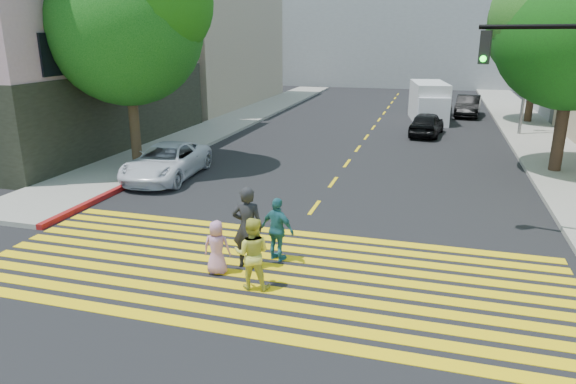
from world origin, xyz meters
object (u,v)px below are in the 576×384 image
at_px(tree_right_far, 542,24).
at_px(dark_car_near, 427,124).
at_px(silver_car, 436,103).
at_px(dark_car_parked, 468,106).
at_px(pedestrian_child, 217,247).
at_px(pedestrian_extra, 278,230).
at_px(white_van, 429,103).
at_px(pedestrian_man, 248,227).
at_px(tree_left, 127,18).
at_px(pedestrian_woman, 252,254).
at_px(white_sedan, 166,162).

height_order(tree_right_far, dark_car_near, tree_right_far).
distance_m(silver_car, dark_car_parked, 2.45).
xyz_separation_m(pedestrian_child, pedestrian_extra, (1.10, 1.06, 0.15)).
xyz_separation_m(silver_car, white_van, (-0.44, -4.25, 0.50)).
bearing_deg(pedestrian_man, tree_left, -53.41).
bearing_deg(pedestrian_woman, dark_car_near, -107.79).
height_order(tree_right_far, pedestrian_woman, tree_right_far).
distance_m(tree_left, pedestrian_man, 11.91).
bearing_deg(pedestrian_child, white_van, -108.78).
height_order(pedestrian_extra, dark_car_near, pedestrian_extra).
distance_m(pedestrian_extra, dark_car_near, 17.60).
height_order(pedestrian_child, white_van, white_van).
bearing_deg(silver_car, white_sedan, 57.86).
distance_m(pedestrian_man, pedestrian_woman, 1.08).
height_order(tree_right_far, white_sedan, tree_right_far).
relative_size(tree_left, white_van, 1.63).
bearing_deg(white_van, tree_right_far, -1.14).
relative_size(pedestrian_extra, white_sedan, 0.34).
xyz_separation_m(pedestrian_woman, white_van, (3.02, 23.77, 0.33)).
height_order(dark_car_near, white_van, white_van).
distance_m(pedestrian_woman, pedestrian_child, 1.11).
bearing_deg(dark_car_parked, dark_car_near, -101.56).
height_order(tree_right_far, pedestrian_child, tree_right_far).
bearing_deg(pedestrian_woman, tree_right_far, -118.53).
relative_size(pedestrian_woman, silver_car, 0.37).
bearing_deg(dark_car_near, pedestrian_woman, 87.65).
relative_size(tree_right_far, dark_car_near, 2.29).
xyz_separation_m(pedestrian_woman, pedestrian_child, (-1.01, 0.45, -0.16)).
bearing_deg(pedestrian_child, pedestrian_extra, -145.18).
relative_size(tree_left, white_sedan, 1.87).
relative_size(pedestrian_man, white_van, 0.37).
distance_m(white_sedan, dark_car_parked, 22.48).
bearing_deg(dark_car_parked, pedestrian_child, -98.22).
xyz_separation_m(tree_right_far, white_sedan, (-15.02, -17.21, -5.15)).
bearing_deg(dark_car_near, pedestrian_man, 85.75).
bearing_deg(pedestrian_child, silver_car, -108.19).
distance_m(pedestrian_child, pedestrian_extra, 1.54).
bearing_deg(pedestrian_man, pedestrian_child, 35.21).
relative_size(pedestrian_woman, white_van, 0.30).
height_order(silver_car, white_van, white_van).
relative_size(tree_left, pedestrian_child, 6.83).
distance_m(tree_left, pedestrian_extra, 12.01).
distance_m(pedestrian_child, dark_car_parked, 26.99).
bearing_deg(pedestrian_extra, white_sedan, -23.52).
xyz_separation_m(tree_right_far, silver_car, (-5.47, 3.43, -5.17)).
distance_m(tree_right_far, dark_car_near, 9.70).
bearing_deg(pedestrian_woman, dark_car_parked, -110.19).
bearing_deg(white_sedan, pedestrian_woman, -54.42).
distance_m(pedestrian_woman, pedestrian_extra, 1.51).
height_order(pedestrian_woman, white_van, white_van).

